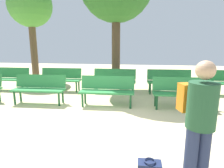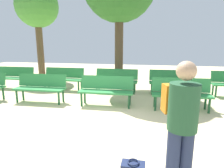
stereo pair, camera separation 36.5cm
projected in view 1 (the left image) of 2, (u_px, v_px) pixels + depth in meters
The scene contains 10 objects.
ground_plane at pixel (99, 127), 4.27m from camera, with size 25.59×25.59×0.00m, color beige.
bench_r0_c1 at pixel (39, 87), 5.94m from camera, with size 1.61×0.53×0.87m.
bench_r0_c2 at pixel (107, 89), 5.71m from camera, with size 1.61×0.53×0.87m.
bench_r0_c3 at pixel (181, 91), 5.47m from camera, with size 1.62×0.55×0.87m.
bench_r1_c0 at pixel (9, 77), 7.68m from camera, with size 1.61×0.51×0.87m.
bench_r1_c1 at pixel (61, 78), 7.51m from camera, with size 1.61×0.50×0.87m.
bench_r1_c2 at pixel (114, 79), 7.28m from camera, with size 1.60×0.49×0.87m.
bench_r1_c3 at pixel (169, 80), 7.09m from camera, with size 1.61×0.53×0.87m.
tree_0 at pixel (30, 7), 9.28m from camera, with size 2.10×2.10×4.69m.
visitor_with_backpack at pixel (199, 119), 2.31m from camera, with size 0.45×0.59×1.65m.
Camera 1 is at (0.81, -3.90, 1.84)m, focal length 30.81 mm.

